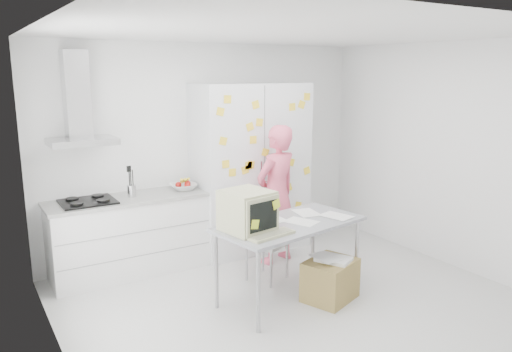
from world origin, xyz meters
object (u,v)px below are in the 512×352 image
chair (262,235)px  cardboard_box (330,279)px  desk (264,218)px  person (276,195)px

chair → cardboard_box: chair is taller
desk → cardboard_box: size_ratio=2.56×
chair → cardboard_box: 0.95m
chair → cardboard_box: size_ratio=1.42×
person → desk: person is taller
desk → person: bearing=41.3°
person → chair: 0.66m
chair → cardboard_box: bearing=-92.7°
desk → cardboard_box: (0.67, -0.23, -0.71)m
cardboard_box → chair: bearing=110.7°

